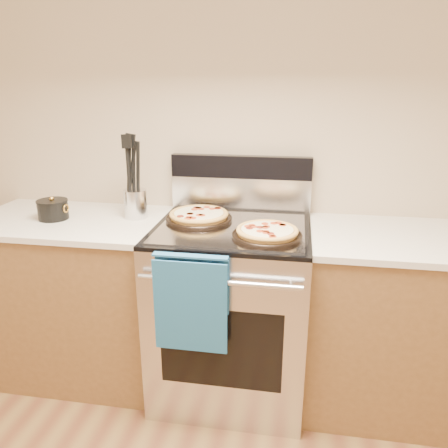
% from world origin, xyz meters
% --- Properties ---
extents(wall_back, '(4.00, 0.00, 4.00)m').
position_xyz_m(wall_back, '(0.00, 2.00, 1.35)').
color(wall_back, tan).
rests_on(wall_back, ground).
extents(range_body, '(0.76, 0.68, 0.90)m').
position_xyz_m(range_body, '(0.00, 1.65, 0.45)').
color(range_body, '#B7B7BC').
rests_on(range_body, ground).
extents(oven_window, '(0.56, 0.01, 0.40)m').
position_xyz_m(oven_window, '(0.00, 1.31, 0.45)').
color(oven_window, black).
rests_on(oven_window, range_body).
extents(cooktop, '(0.76, 0.68, 0.02)m').
position_xyz_m(cooktop, '(0.00, 1.65, 0.91)').
color(cooktop, black).
rests_on(cooktop, range_body).
extents(backsplash_lower, '(0.76, 0.06, 0.18)m').
position_xyz_m(backsplash_lower, '(0.00, 1.96, 1.01)').
color(backsplash_lower, silver).
rests_on(backsplash_lower, cooktop).
extents(backsplash_upper, '(0.76, 0.06, 0.12)m').
position_xyz_m(backsplash_upper, '(0.00, 1.96, 1.16)').
color(backsplash_upper, black).
rests_on(backsplash_upper, backsplash_lower).
extents(oven_handle, '(0.70, 0.03, 0.03)m').
position_xyz_m(oven_handle, '(0.00, 1.27, 0.80)').
color(oven_handle, silver).
rests_on(oven_handle, range_body).
extents(dish_towel, '(0.32, 0.05, 0.42)m').
position_xyz_m(dish_towel, '(-0.12, 1.27, 0.70)').
color(dish_towel, navy).
rests_on(dish_towel, oven_handle).
extents(foil_sheet, '(0.70, 0.55, 0.01)m').
position_xyz_m(foil_sheet, '(0.00, 1.62, 0.92)').
color(foil_sheet, gray).
rests_on(foil_sheet, cooktop).
extents(cabinet_left, '(1.00, 0.62, 0.88)m').
position_xyz_m(cabinet_left, '(-0.88, 1.68, 0.44)').
color(cabinet_left, brown).
rests_on(cabinet_left, ground).
extents(countertop_left, '(1.02, 0.64, 0.03)m').
position_xyz_m(countertop_left, '(-0.88, 1.68, 0.90)').
color(countertop_left, beige).
rests_on(countertop_left, cabinet_left).
extents(cabinet_right, '(1.00, 0.62, 0.88)m').
position_xyz_m(cabinet_right, '(0.88, 1.68, 0.44)').
color(cabinet_right, brown).
rests_on(cabinet_right, ground).
extents(countertop_right, '(1.02, 0.64, 0.03)m').
position_xyz_m(countertop_right, '(0.88, 1.68, 0.90)').
color(countertop_right, beige).
rests_on(countertop_right, cabinet_right).
extents(pepperoni_pizza_back, '(0.34, 0.34, 0.04)m').
position_xyz_m(pepperoni_pizza_back, '(-0.18, 1.71, 0.95)').
color(pepperoni_pizza_back, '#AA7A34').
rests_on(pepperoni_pizza_back, foil_sheet).
extents(pepperoni_pizza_front, '(0.32, 0.32, 0.04)m').
position_xyz_m(pepperoni_pizza_front, '(0.18, 1.52, 0.95)').
color(pepperoni_pizza_front, '#AA7A34').
rests_on(pepperoni_pizza_front, foil_sheet).
extents(utensil_crock, '(0.14, 0.14, 0.15)m').
position_xyz_m(utensil_crock, '(-0.53, 1.75, 0.99)').
color(utensil_crock, silver).
rests_on(utensil_crock, countertop_left).
extents(saucepan, '(0.17, 0.17, 0.09)m').
position_xyz_m(saucepan, '(-0.95, 1.66, 0.96)').
color(saucepan, black).
rests_on(saucepan, countertop_left).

